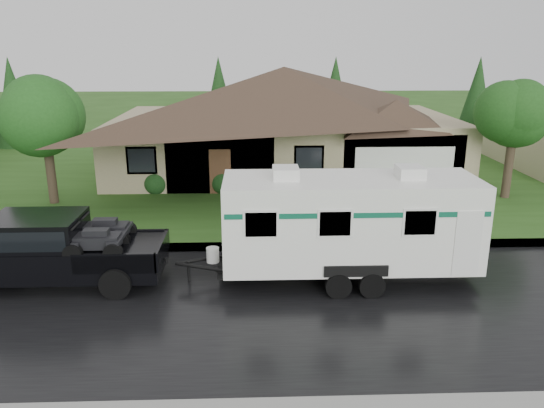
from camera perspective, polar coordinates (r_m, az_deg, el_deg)
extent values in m
plane|color=#294F18|center=(16.58, -2.99, -7.63)|extent=(140.00, 140.00, 0.00)
cube|color=black|center=(14.78, -3.10, -10.80)|extent=(140.00, 8.00, 0.01)
cube|color=gray|center=(18.62, -2.89, -4.57)|extent=(140.00, 0.50, 0.15)
cube|color=#294F18|center=(30.86, -2.59, 4.02)|extent=(140.00, 26.00, 0.15)
cube|color=#9B8869|center=(29.61, 1.25, 6.61)|extent=(18.00, 10.00, 3.00)
pyramid|color=#34261C|center=(29.18, 1.31, 14.56)|extent=(19.44, 10.80, 2.60)
cube|color=#9B8869|center=(27.57, 12.94, 5.12)|extent=(5.76, 4.00, 2.70)
cylinder|color=#382B1E|center=(25.09, -22.65, 2.85)|extent=(0.39, 0.39, 2.46)
sphere|color=#266420|center=(24.65, -23.35, 8.95)|extent=(3.40, 3.40, 3.40)
cylinder|color=#382B1E|center=(26.29, 24.03, 3.16)|extent=(0.39, 0.39, 2.36)
sphere|color=#245C1D|center=(25.87, 24.71, 8.74)|extent=(3.26, 3.26, 3.26)
sphere|color=#143814|center=(25.60, -12.38, 2.33)|extent=(1.00, 1.00, 1.00)
sphere|color=#143814|center=(25.22, -5.32, 2.44)|extent=(1.00, 1.00, 1.00)
sphere|color=#143814|center=(25.23, 1.85, 2.51)|extent=(1.00, 1.00, 1.00)
sphere|color=#143814|center=(25.64, 8.89, 2.54)|extent=(1.00, 1.00, 1.00)
sphere|color=#143814|center=(26.41, 15.63, 2.54)|extent=(1.00, 1.00, 1.00)
cube|color=black|center=(16.94, -22.32, -5.36)|extent=(6.32, 2.11, 0.91)
cube|color=black|center=(16.83, -23.97, -2.76)|extent=(2.53, 1.98, 0.95)
cube|color=black|center=(16.81, -23.99, -2.59)|extent=(2.32, 2.02, 0.58)
cube|color=black|center=(16.28, -15.76, -4.79)|extent=(2.32, 2.00, 0.06)
cylinder|color=black|center=(18.73, -26.91, -5.12)|extent=(0.88, 0.34, 0.88)
cylinder|color=black|center=(15.58, -16.46, -8.19)|extent=(0.88, 0.34, 0.88)
cylinder|color=black|center=(17.43, -14.84, -5.37)|extent=(0.88, 0.34, 0.88)
cube|color=white|center=(15.78, 8.34, -1.78)|extent=(7.37, 2.53, 2.58)
cube|color=black|center=(16.29, 8.13, -6.62)|extent=(7.79, 1.26, 0.15)
cube|color=#0C573D|center=(15.61, 8.43, 0.20)|extent=(7.23, 2.55, 0.15)
cube|color=white|center=(15.15, 1.49, 3.36)|extent=(0.74, 0.84, 0.34)
cube|color=white|center=(15.78, 14.61, 3.36)|extent=(0.74, 0.84, 0.34)
cylinder|color=black|center=(15.12, 7.15, -8.71)|extent=(0.74, 0.25, 0.74)
cylinder|color=black|center=(17.37, 5.87, -5.21)|extent=(0.74, 0.25, 0.74)
cylinder|color=black|center=(15.29, 10.69, -8.57)|extent=(0.74, 0.25, 0.74)
cylinder|color=black|center=(17.52, 8.96, -5.13)|extent=(0.74, 0.25, 0.74)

